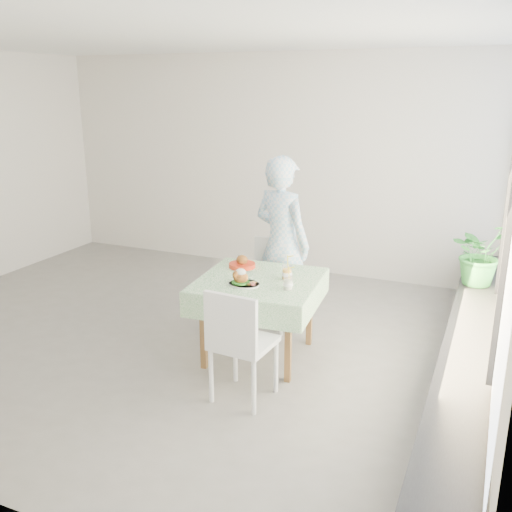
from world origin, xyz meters
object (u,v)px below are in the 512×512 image
at_px(diner, 282,243).
at_px(main_dish, 242,280).
at_px(cafe_table, 259,309).
at_px(chair_near, 243,365).
at_px(juice_cup_orange, 287,273).
at_px(chair_far, 269,300).
at_px(potted_plant, 480,253).

bearing_deg(diner, main_dish, 108.18).
xyz_separation_m(cafe_table, diner, (-0.07, 0.74, 0.42)).
height_order(chair_near, juice_cup_orange, juice_cup_orange).
relative_size(cafe_table, diner, 0.64).
distance_m(chair_far, chair_near, 1.44).
bearing_deg(chair_near, main_dish, 114.94).
bearing_deg(cafe_table, juice_cup_orange, 21.75).
bearing_deg(potted_plant, diner, -160.57).
relative_size(diner, potted_plant, 2.77).
distance_m(chair_far, diner, 0.61).
bearing_deg(potted_plant, cafe_table, -141.91).
xyz_separation_m(diner, potted_plant, (1.83, 0.65, -0.06)).
distance_m(chair_near, diner, 1.60).
distance_m(cafe_table, diner, 0.85).
bearing_deg(main_dish, cafe_table, 70.35).
bearing_deg(chair_near, diner, 99.53).
xyz_separation_m(cafe_table, juice_cup_orange, (0.23, 0.09, 0.34)).
relative_size(main_dish, potted_plant, 0.44).
height_order(chair_far, main_dish, chair_far).
xyz_separation_m(cafe_table, chair_far, (-0.17, 0.67, -0.18)).
bearing_deg(chair_near, juice_cup_orange, 86.43).
xyz_separation_m(chair_far, main_dish, (0.10, -0.86, 0.51)).
relative_size(diner, main_dish, 6.25).
bearing_deg(chair_far, juice_cup_orange, -55.19).
bearing_deg(chair_far, cafe_table, -75.67).
relative_size(juice_cup_orange, potted_plant, 0.41).
bearing_deg(main_dish, chair_near, -65.06).
bearing_deg(cafe_table, chair_near, -76.31).
distance_m(cafe_table, chair_near, 0.77).
distance_m(chair_near, main_dish, 0.77).
relative_size(cafe_table, juice_cup_orange, 4.31).
bearing_deg(potted_plant, chair_near, -126.85).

